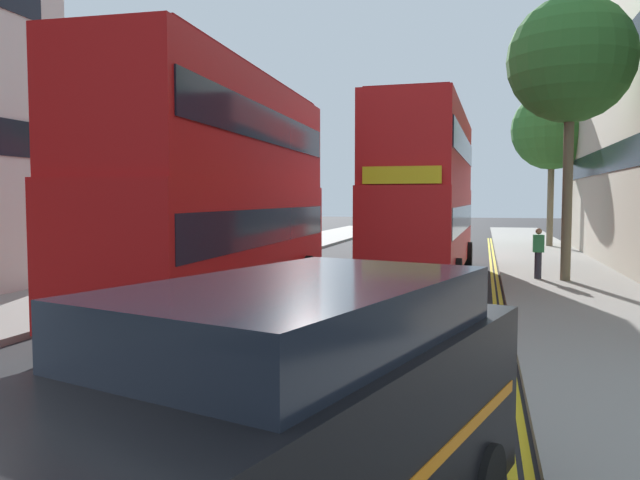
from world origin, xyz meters
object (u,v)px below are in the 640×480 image
(double_decker_bus_oncoming, at_px, (426,189))
(pedestrian_far, at_px, (538,252))
(double_decker_bus_away, at_px, (223,185))
(taxi_minivan, at_px, (285,438))

(double_decker_bus_oncoming, distance_m, pedestrian_far, 4.14)
(double_decker_bus_away, xyz_separation_m, double_decker_bus_oncoming, (4.22, 7.12, 0.00))
(double_decker_bus_away, height_order, pedestrian_far, double_decker_bus_away)
(taxi_minivan, bearing_deg, pedestrian_far, 80.02)
(pedestrian_far, bearing_deg, double_decker_bus_away, -138.40)
(pedestrian_far, bearing_deg, double_decker_bus_oncoming, 177.24)
(taxi_minivan, distance_m, pedestrian_far, 17.23)
(double_decker_bus_away, distance_m, pedestrian_far, 10.66)
(double_decker_bus_away, bearing_deg, double_decker_bus_oncoming, 59.33)
(taxi_minivan, bearing_deg, double_decker_bus_oncoming, 92.05)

